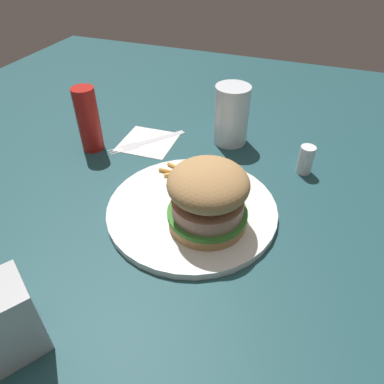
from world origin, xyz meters
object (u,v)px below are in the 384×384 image
(fries_pile, at_px, (187,176))
(ketchup_bottle, at_px, (88,120))
(drink_glass, at_px, (231,119))
(salt_shaker, at_px, (306,160))
(sandwich, at_px, (208,196))
(fork, at_px, (147,141))
(napkin, at_px, (148,142))
(plate, at_px, (192,209))

(fries_pile, xyz_separation_m, ketchup_bottle, (-0.23, 0.04, 0.05))
(drink_glass, distance_m, ketchup_bottle, 0.29)
(fries_pile, xyz_separation_m, salt_shaker, (0.19, 0.11, 0.01))
(sandwich, height_order, drink_glass, drink_glass)
(fork, bearing_deg, fries_pile, -38.22)
(fork, xyz_separation_m, drink_glass, (0.16, 0.07, 0.05))
(sandwich, height_order, fries_pile, sandwich)
(fries_pile, bearing_deg, ketchup_bottle, 168.91)
(fork, bearing_deg, sandwich, -44.69)
(sandwich, relative_size, napkin, 1.11)
(napkin, distance_m, fork, 0.00)
(plate, xyz_separation_m, fork, (-0.17, 0.17, -0.00))
(ketchup_bottle, bearing_deg, napkin, 32.22)
(plate, distance_m, sandwich, 0.07)
(drink_glass, bearing_deg, salt_shaker, -20.46)
(drink_glass, bearing_deg, fries_pile, -100.33)
(plate, bearing_deg, salt_shaker, 48.74)
(plate, relative_size, fries_pile, 2.84)
(napkin, distance_m, ketchup_bottle, 0.13)
(sandwich, bearing_deg, drink_glass, 98.41)
(fries_pile, height_order, fork, fries_pile)
(plate, height_order, ketchup_bottle, ketchup_bottle)
(plate, height_order, napkin, plate)
(plate, height_order, salt_shaker, salt_shaker)
(fork, bearing_deg, napkin, 50.38)
(fries_pile, relative_size, fork, 0.68)
(fries_pile, height_order, salt_shaker, salt_shaker)
(sandwich, distance_m, drink_glass, 0.27)
(sandwich, distance_m, fork, 0.29)
(plate, relative_size, fork, 1.93)
(napkin, xyz_separation_m, drink_glass, (0.16, 0.07, 0.05))
(fork, distance_m, drink_glass, 0.18)
(napkin, relative_size, drink_glass, 0.90)
(sandwich, xyz_separation_m, salt_shaker, (0.12, 0.21, -0.04))
(napkin, xyz_separation_m, fork, (-0.00, -0.00, 0.00))
(drink_glass, height_order, ketchup_bottle, ketchup_bottle)
(fries_pile, distance_m, fork, 0.17)
(plate, height_order, sandwich, sandwich)
(drink_glass, bearing_deg, sandwich, -81.59)
(sandwich, relative_size, salt_shaker, 2.22)
(drink_glass, height_order, salt_shaker, drink_glass)
(fork, xyz_separation_m, ketchup_bottle, (-0.09, -0.06, 0.06))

